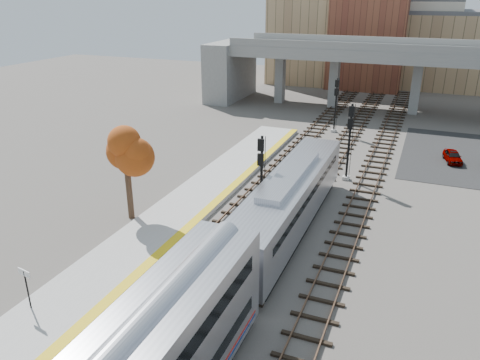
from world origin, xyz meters
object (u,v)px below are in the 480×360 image
Objects in this scene: locomotive at (289,201)px; tree at (125,150)px; signal_mast_near at (261,184)px; signal_mast_far at (335,107)px; car_a at (453,156)px; signal_mast_mid at (349,144)px.

locomotive is 2.70× the size of tree.
signal_mast_near reaches higher than signal_mast_far.
signal_mast_near is 23.39m from car_a.
tree is at bearing -107.96° from signal_mast_far.
signal_mast_mid is 1.07× the size of signal_mast_far.
signal_mast_near is at bearing 15.78° from tree.
tree reaches higher than signal_mast_mid.
locomotive is 22.35m from car_a.
signal_mast_near reaches higher than locomotive.
locomotive is 11.24m from signal_mast_mid.
signal_mast_mid is 12.51m from car_a.
signal_mast_near is at bearing -90.00° from signal_mast_far.
signal_mast_mid is at bearing -74.41° from signal_mast_far.
car_a is at bearing 44.19° from signal_mast_mid.
signal_mast_near is 0.96× the size of signal_mast_mid.
locomotive is 5.69× the size of car_a.
signal_mast_mid is (4.10, 10.86, 0.17)m from signal_mast_near.
car_a is (10.76, 19.53, -1.67)m from locomotive.
locomotive is at bearing -85.33° from signal_mast_far.
signal_mast_far is at bearing 72.04° from tree.
signal_mast_far is (0.00, 25.55, -0.16)m from signal_mast_near.
signal_mast_far is (-2.10, 25.71, 0.71)m from locomotive.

